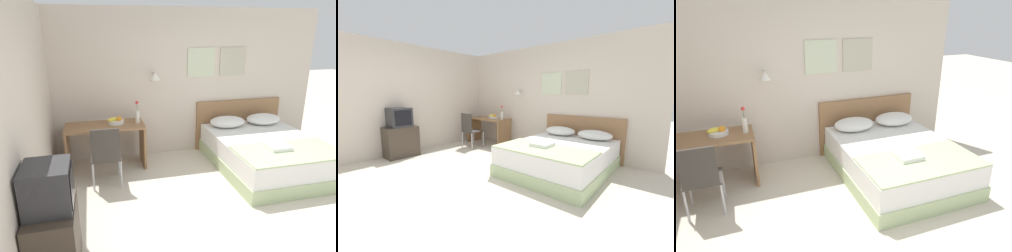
# 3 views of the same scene
# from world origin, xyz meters

# --- Properties ---
(wall_back) EXTENTS (5.42, 0.31, 2.65)m
(wall_back) POSITION_xyz_m (0.01, 2.57, 1.33)
(wall_back) COLOR beige
(wall_back) RESTS_ON ground_plane
(bed) EXTENTS (1.63, 2.09, 0.53)m
(bed) POSITION_xyz_m (1.16, 1.43, 0.26)
(bed) COLOR #B2C693
(bed) RESTS_ON ground_plane
(headboard) EXTENTS (1.75, 0.06, 0.96)m
(headboard) POSITION_xyz_m (1.16, 2.51, 0.48)
(headboard) COLOR #8E6642
(headboard) RESTS_ON ground_plane
(pillow_left) EXTENTS (0.67, 0.47, 0.19)m
(pillow_left) POSITION_xyz_m (0.79, 2.19, 0.63)
(pillow_left) COLOR white
(pillow_left) RESTS_ON bed
(pillow_right) EXTENTS (0.67, 0.47, 0.19)m
(pillow_right) POSITION_xyz_m (1.54, 2.19, 0.63)
(pillow_right) COLOR white
(pillow_right) RESTS_ON bed
(throw_blanket) EXTENTS (1.59, 0.83, 0.02)m
(throw_blanket) POSITION_xyz_m (1.16, 0.83, 0.55)
(throw_blanket) COLOR #B2C693
(throw_blanket) RESTS_ON bed
(folded_towel_near_foot) EXTENTS (0.33, 0.33, 0.06)m
(folded_towel_near_foot) POSITION_xyz_m (1.05, 0.97, 0.59)
(folded_towel_near_foot) COLOR white
(folded_towel_near_foot) RESTS_ON throw_blanket
(desk) EXTENTS (1.29, 0.60, 0.76)m
(desk) POSITION_xyz_m (-1.46, 2.13, 0.54)
(desk) COLOR #8E6642
(desk) RESTS_ON ground_plane
(desk_chair) EXTENTS (0.45, 0.45, 0.95)m
(desk_chair) POSITION_xyz_m (-1.49, 1.45, 0.55)
(desk_chair) COLOR #3D3833
(desk_chair) RESTS_ON ground_plane
(fruit_bowl) EXTENTS (0.29, 0.27, 0.13)m
(fruit_bowl) POSITION_xyz_m (-1.27, 2.17, 0.80)
(fruit_bowl) COLOR silver
(fruit_bowl) RESTS_ON desk
(flower_vase) EXTENTS (0.08, 0.08, 0.38)m
(flower_vase) POSITION_xyz_m (-0.91, 2.12, 0.90)
(flower_vase) COLOR silver
(flower_vase) RESTS_ON desk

